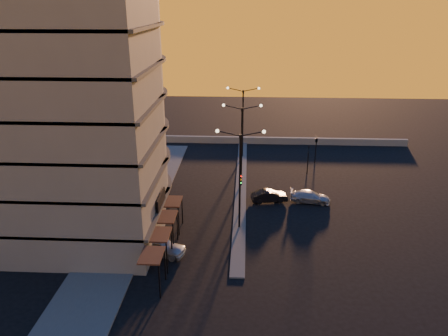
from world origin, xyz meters
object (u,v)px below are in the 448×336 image
traffic_light_main (240,187)px  car_wagon (310,197)px  streetlamp_mid (242,139)px  car_sedan (269,196)px  car_hatchback (160,246)px

traffic_light_main → car_wagon: bearing=23.2°
streetlamp_mid → car_sedan: streetlamp_mid is taller
car_hatchback → traffic_light_main: bearing=-25.3°
streetlamp_mid → car_wagon: 9.71m
car_hatchback → car_wagon: (13.82, 10.88, -0.13)m
car_hatchback → car_sedan: car_hatchback is taller
car_wagon → traffic_light_main: bearing=122.1°
traffic_light_main → car_hatchback: size_ratio=0.98×
streetlamp_mid → car_wagon: size_ratio=2.28×
streetlamp_mid → car_hatchback: 16.94m
car_hatchback → car_sedan: (9.53, 10.81, -0.11)m
streetlamp_mid → car_hatchback: bearing=-113.6°
car_sedan → car_hatchback: bearing=127.7°
streetlamp_mid → traffic_light_main: (0.00, -7.13, -2.70)m
traffic_light_main → car_hatchback: traffic_light_main is taller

